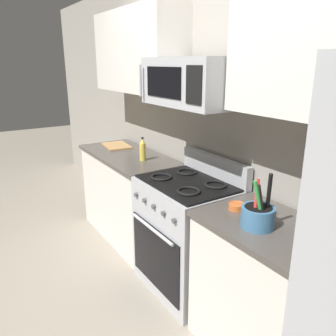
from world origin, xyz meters
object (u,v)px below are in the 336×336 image
Objects in this scene: utensil_crock at (258,215)px; bottle_oil at (143,150)px; range_oven at (187,234)px; prep_bowl at (237,206)px; microwave at (193,82)px; cutting_board at (117,146)px.

utensil_crock is 1.54m from bottle_oil.
range_oven is at bearing -1.21° from bottle_oil.
range_oven is 4.88× the size of bottle_oil.
range_oven is 10.39× the size of prep_bowl.
microwave is at bearing 0.73° from bottle_oil.
prep_bowl is (-0.24, 0.07, -0.05)m from utensil_crock.
prep_bowl is (1.30, -0.03, -0.08)m from bottle_oil.
bottle_oil reaches higher than cutting_board.
cutting_board is 0.65m from bottle_oil.
range_oven is 0.92m from bottle_oil.
microwave is 1.05m from utensil_crock.
bottle_oil is (-0.75, 0.02, 0.54)m from range_oven.
bottle_oil is at bearing 178.53° from prep_bowl.
microwave is 2.16× the size of cutting_board.
utensil_crock reaches higher than prep_bowl.
microwave is 2.34× the size of utensil_crock.
range_oven is at bearing 173.75° from utensil_crock.
cutting_board is 1.94m from prep_bowl.
range_oven reaches higher than prep_bowl.
microwave is 7.47× the size of prep_bowl.
microwave is at bearing 171.92° from utensil_crock.
utensil_crock is 2.19m from cutting_board.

